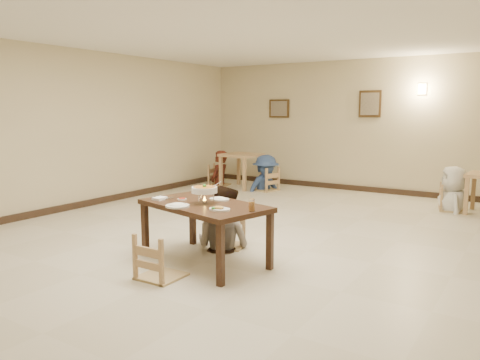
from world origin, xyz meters
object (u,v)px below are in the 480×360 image
Objects in this scene: main_diner at (223,186)px; drink_glass at (252,205)px; bg_chair_ll at (219,166)px; bg_diner_b at (266,155)px; bg_table_left at (241,160)px; bg_diner_a at (219,151)px; bg_diner_c at (455,166)px; main_table at (204,210)px; curry_warmer at (204,190)px; chair_far at (228,215)px; bg_chair_lr at (266,168)px; chair_near at (160,235)px; bg_chair_rl at (453,186)px.

drink_glass is (0.88, -0.70, -0.05)m from main_diner.
bg_chair_ll is 0.60× the size of bg_diner_b.
main_diner reaches higher than bg_chair_ll.
bg_chair_ll is at bearing 177.41° from bg_table_left.
main_diner is at bearing 28.25° from bg_diner_a.
bg_diner_a is (0.00, -0.00, 0.38)m from bg_chair_ll.
bg_diner_c is (4.71, -0.06, 0.15)m from bg_table_left.
main_table is 0.25m from curry_warmer.
bg_diner_c is at bearing -117.78° from main_diner.
main_table is 0.74m from drink_glass.
bg_chair_ll reaches higher than drink_glass.
bg_chair_ll is (-3.31, 4.99, -0.17)m from main_table.
curry_warmer reaches higher than main_table.
chair_far is 2.59× the size of curry_warmer.
chair_far reaches higher than main_table.
main_diner is 4.91× the size of curry_warmer.
drink_glass is at bearing 7.79° from main_table.
bg_chair_ll reaches higher than main_table.
main_diner is at bearing -60.29° from bg_table_left.
curry_warmer is 0.72m from drink_glass.
bg_chair_lr is at bearing -106.07° from bg_chair_ll.
bg_chair_lr is (-1.87, 5.64, 0.03)m from chair_near.
curry_warmer is 2.51× the size of drink_glass.
curry_warmer is at bearing -99.28° from chair_near.
main_table is 1.76× the size of bg_chair_ll.
drink_glass is 5.16m from bg_chair_rl.
chair_far is 6.51× the size of drink_glass.
chair_near reaches higher than bg_chair_rl.
bg_diner_c is (2.24, 4.27, -0.02)m from main_diner.
bg_diner_a is (-3.18, 4.28, 0.42)m from chair_far.
bg_chair_ll is 5.40m from bg_diner_c.
bg_diner_b is (-1.96, 4.95, 0.17)m from main_table.
chair_near is at bearing 22.01° from bg_diner_a.
curry_warmer is 5.35m from bg_chair_lr.
bg_chair_ll is (-3.18, 4.28, 0.04)m from chair_far.
bg_diner_b is at bearing -67.50° from main_diner.
bg_diner_c is (2.07, 4.90, -0.07)m from curry_warmer.
main_diner reaches higher than bg_table_left.
bg_diner_c is at bearing -70.25° from bg_diner_b.
curry_warmer reaches higher than bg_chair_ll.
bg_diner_b is at bearing 125.14° from main_table.
bg_diner_a reaches higher than main_diner.
bg_diner_b reaches higher than chair_near.
bg_diner_b is (1.35, -0.04, 0.34)m from bg_chair_ll.
drink_glass is at bearing -131.36° from bg_diner_b.
chair_near is (-0.09, -0.69, -0.18)m from main_table.
chair_far is 0.53× the size of main_diner.
chair_near is at bearing -83.91° from main_table.
chair_near is at bearing -65.73° from bg_table_left.
curry_warmer is at bearing 36.25° from bg_chair_lr.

